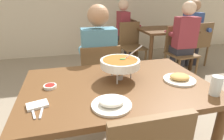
{
  "coord_description": "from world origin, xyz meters",
  "views": [
    {
      "loc": [
        -0.34,
        -1.2,
        1.39
      ],
      "look_at": [
        0.0,
        0.15,
        0.83
      ],
      "focal_mm": 29.99,
      "sensor_mm": 36.0,
      "label": 1
    }
  ],
  "objects_px": {
    "diner_main": "(99,57)",
    "rice_plate": "(112,103)",
    "drink_glass": "(216,87)",
    "patron_bg_left": "(184,37)",
    "patron_bg_middle": "(125,27)",
    "dining_table_main": "(117,97)",
    "chair_bg_corner": "(131,43)",
    "sauce_dish": "(50,86)",
    "appetizer_plate": "(179,78)",
    "dining_table_far": "(165,36)",
    "chair_diner_main": "(100,78)",
    "curry_bowl": "(120,64)",
    "chair_bg_middle": "(128,38)",
    "chair_bg_right": "(198,42)",
    "patron_bg_right": "(193,29)",
    "chair_bg_left": "(179,49)"
  },
  "relations": [
    {
      "from": "diner_main",
      "to": "rice_plate",
      "type": "distance_m",
      "value": 1.06
    },
    {
      "from": "drink_glass",
      "to": "patron_bg_left",
      "type": "bearing_deg",
      "value": 61.38
    },
    {
      "from": "patron_bg_middle",
      "to": "rice_plate",
      "type": "bearing_deg",
      "value": -109.16
    },
    {
      "from": "dining_table_main",
      "to": "drink_glass",
      "type": "xyz_separation_m",
      "value": [
        0.58,
        -0.32,
        0.17
      ]
    },
    {
      "from": "chair_bg_corner",
      "to": "sauce_dish",
      "type": "bearing_deg",
      "value": -122.48
    },
    {
      "from": "appetizer_plate",
      "to": "dining_table_far",
      "type": "distance_m",
      "value": 2.45
    },
    {
      "from": "dining_table_main",
      "to": "patron_bg_left",
      "type": "bearing_deg",
      "value": 43.89
    },
    {
      "from": "patron_bg_middle",
      "to": "diner_main",
      "type": "bearing_deg",
      "value": -115.53
    },
    {
      "from": "chair_diner_main",
      "to": "rice_plate",
      "type": "distance_m",
      "value": 1.06
    },
    {
      "from": "dining_table_main",
      "to": "sauce_dish",
      "type": "distance_m",
      "value": 0.49
    },
    {
      "from": "rice_plate",
      "to": "appetizer_plate",
      "type": "xyz_separation_m",
      "value": [
        0.59,
        0.22,
        0.0
      ]
    },
    {
      "from": "drink_glass",
      "to": "chair_diner_main",
      "type": "bearing_deg",
      "value": 118.94
    },
    {
      "from": "curry_bowl",
      "to": "chair_bg_corner",
      "type": "distance_m",
      "value": 2.38
    },
    {
      "from": "diner_main",
      "to": "dining_table_far",
      "type": "relative_size",
      "value": 1.31
    },
    {
      "from": "dining_table_main",
      "to": "patron_bg_middle",
      "type": "bearing_deg",
      "value": 71.08
    },
    {
      "from": "chair_bg_middle",
      "to": "chair_bg_right",
      "type": "xyz_separation_m",
      "value": [
        1.26,
        -0.71,
        0.0
      ]
    },
    {
      "from": "dining_table_main",
      "to": "chair_bg_right",
      "type": "distance_m",
      "value": 3.01
    },
    {
      "from": "drink_glass",
      "to": "patron_bg_right",
      "type": "xyz_separation_m",
      "value": [
        1.6,
        2.42,
        -0.09
      ]
    },
    {
      "from": "chair_bg_left",
      "to": "patron_bg_middle",
      "type": "height_order",
      "value": "patron_bg_middle"
    },
    {
      "from": "chair_bg_right",
      "to": "chair_bg_corner",
      "type": "height_order",
      "value": "same"
    },
    {
      "from": "chair_bg_left",
      "to": "chair_bg_corner",
      "type": "bearing_deg",
      "value": 135.96
    },
    {
      "from": "patron_bg_right",
      "to": "curry_bowl",
      "type": "bearing_deg",
      "value": -136.46
    },
    {
      "from": "patron_bg_left",
      "to": "patron_bg_right",
      "type": "distance_m",
      "value": 0.83
    },
    {
      "from": "chair_bg_left",
      "to": "chair_bg_middle",
      "type": "relative_size",
      "value": 1.0
    },
    {
      "from": "diner_main",
      "to": "patron_bg_left",
      "type": "xyz_separation_m",
      "value": [
        1.58,
        0.76,
        0.0
      ]
    },
    {
      "from": "diner_main",
      "to": "chair_bg_corner",
      "type": "relative_size",
      "value": 1.46
    },
    {
      "from": "rice_plate",
      "to": "chair_bg_right",
      "type": "distance_m",
      "value": 3.3
    },
    {
      "from": "appetizer_plate",
      "to": "drink_glass",
      "type": "relative_size",
      "value": 1.85
    },
    {
      "from": "chair_diner_main",
      "to": "appetizer_plate",
      "type": "distance_m",
      "value": 0.98
    },
    {
      "from": "chair_bg_right",
      "to": "patron_bg_right",
      "type": "distance_m",
      "value": 0.28
    },
    {
      "from": "appetizer_plate",
      "to": "diner_main",
      "type": "bearing_deg",
      "value": 119.8
    },
    {
      "from": "curry_bowl",
      "to": "patron_bg_right",
      "type": "bearing_deg",
      "value": 43.54
    },
    {
      "from": "curry_bowl",
      "to": "dining_table_far",
      "type": "height_order",
      "value": "curry_bowl"
    },
    {
      "from": "drink_glass",
      "to": "patron_bg_middle",
      "type": "xyz_separation_m",
      "value": [
        0.35,
        3.02,
        -0.09
      ]
    },
    {
      "from": "dining_table_far",
      "to": "patron_bg_middle",
      "type": "height_order",
      "value": "patron_bg_middle"
    },
    {
      "from": "sauce_dish",
      "to": "patron_bg_right",
      "type": "relative_size",
      "value": 0.07
    },
    {
      "from": "appetizer_plate",
      "to": "patron_bg_right",
      "type": "height_order",
      "value": "patron_bg_right"
    },
    {
      "from": "diner_main",
      "to": "chair_bg_right",
      "type": "height_order",
      "value": "diner_main"
    },
    {
      "from": "appetizer_plate",
      "to": "chair_bg_middle",
      "type": "distance_m",
      "value": 2.83
    },
    {
      "from": "sauce_dish",
      "to": "drink_glass",
      "type": "distance_m",
      "value": 1.12
    },
    {
      "from": "curry_bowl",
      "to": "chair_bg_middle",
      "type": "distance_m",
      "value": 2.82
    },
    {
      "from": "diner_main",
      "to": "rice_plate",
      "type": "bearing_deg",
      "value": -96.09
    },
    {
      "from": "chair_bg_left",
      "to": "patron_bg_right",
      "type": "bearing_deg",
      "value": 39.29
    },
    {
      "from": "drink_glass",
      "to": "chair_bg_corner",
      "type": "relative_size",
      "value": 0.14
    },
    {
      "from": "chair_diner_main",
      "to": "chair_bg_corner",
      "type": "xyz_separation_m",
      "value": [
        0.92,
        1.52,
        0.0
      ]
    },
    {
      "from": "dining_table_far",
      "to": "chair_bg_right",
      "type": "xyz_separation_m",
      "value": [
        0.69,
        -0.13,
        -0.13
      ]
    },
    {
      "from": "drink_glass",
      "to": "chair_bg_middle",
      "type": "bearing_deg",
      "value": 81.98
    },
    {
      "from": "curry_bowl",
      "to": "sauce_dish",
      "type": "xyz_separation_m",
      "value": [
        -0.52,
        -0.02,
        -0.12
      ]
    },
    {
      "from": "dining_table_far",
      "to": "patron_bg_left",
      "type": "height_order",
      "value": "patron_bg_left"
    },
    {
      "from": "diner_main",
      "to": "chair_bg_corner",
      "type": "xyz_separation_m",
      "value": [
        0.92,
        1.48,
        -0.24
      ]
    }
  ]
}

